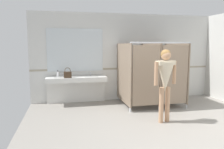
# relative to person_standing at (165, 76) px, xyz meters

# --- Properties ---
(ground_plane) EXTENTS (6.42, 6.32, 0.10)m
(ground_plane) POSITION_rel_person_standing_xyz_m (-0.12, -0.45, -1.15)
(ground_plane) COLOR gray
(wall_back) EXTENTS (6.42, 0.12, 2.85)m
(wall_back) POSITION_rel_person_standing_xyz_m (-0.12, 2.47, 0.32)
(wall_back) COLOR silver
(wall_back) RESTS_ON ground_plane
(wall_back_tile_band) EXTENTS (6.42, 0.01, 0.06)m
(wall_back_tile_band) POSITION_rel_person_standing_xyz_m (-0.12, 2.40, -0.05)
(wall_back_tile_band) COLOR #9E937F
(wall_back_tile_band) RESTS_ON wall_back
(vanity_counter) EXTENTS (1.84, 0.54, 0.97)m
(vanity_counter) POSITION_rel_person_standing_xyz_m (-1.92, 2.20, -0.48)
(vanity_counter) COLOR silver
(vanity_counter) RESTS_ON ground_plane
(mirror_panel) EXTENTS (1.74, 0.02, 1.34)m
(mirror_panel) POSITION_rel_person_standing_xyz_m (-1.92, 2.40, 0.57)
(mirror_panel) COLOR silver
(mirror_panel) RESTS_ON wall_back
(bathroom_stalls) EXTENTS (1.77, 1.52, 1.91)m
(bathroom_stalls) POSITION_rel_person_standing_xyz_m (0.30, 1.45, -0.10)
(bathroom_stalls) COLOR #84705B
(bathroom_stalls) RESTS_ON ground_plane
(person_standing) EXTENTS (0.59, 0.47, 1.73)m
(person_standing) POSITION_rel_person_standing_xyz_m (0.00, 0.00, 0.00)
(person_standing) COLOR tan
(person_standing) RESTS_ON ground_plane
(handbag) EXTENTS (0.23, 0.12, 0.31)m
(handbag) POSITION_rel_person_standing_xyz_m (-2.19, 1.98, -0.15)
(handbag) COLOR #3F2D1E
(handbag) RESTS_ON vanity_counter
(soap_dispenser) EXTENTS (0.07, 0.07, 0.20)m
(soap_dispenser) POSITION_rel_person_standing_xyz_m (-2.48, 2.28, -0.16)
(soap_dispenser) COLOR white
(soap_dispenser) RESTS_ON vanity_counter
(paper_cup) EXTENTS (0.07, 0.07, 0.09)m
(paper_cup) POSITION_rel_person_standing_xyz_m (-2.23, 2.04, -0.21)
(paper_cup) COLOR white
(paper_cup) RESTS_ON vanity_counter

